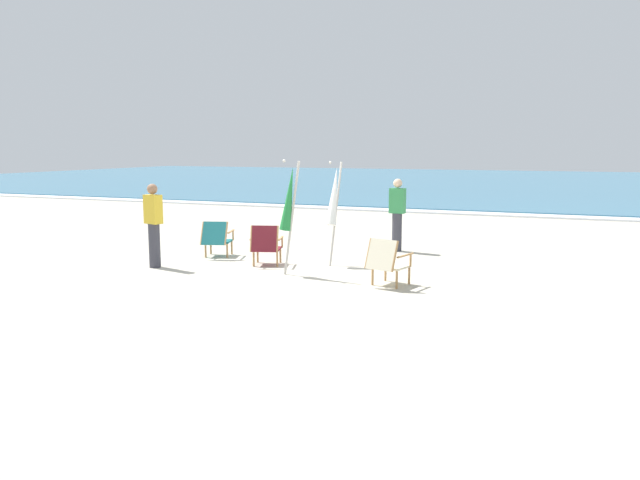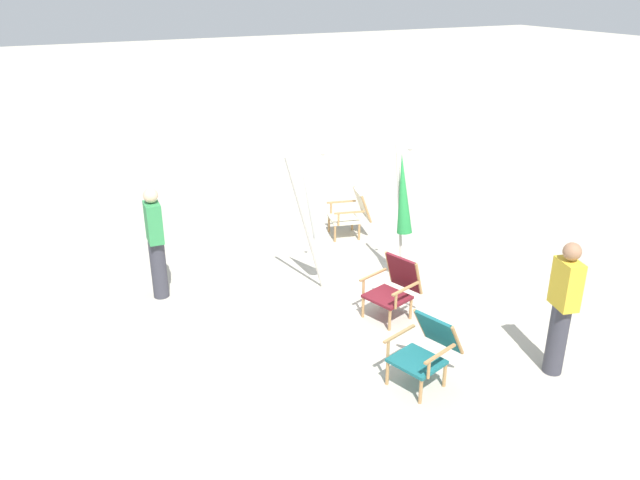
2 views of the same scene
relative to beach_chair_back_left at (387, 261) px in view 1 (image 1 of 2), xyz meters
name	(u,v)px [view 1 (image 1 of 2)]	position (x,y,z in m)	size (l,w,h in m)	color
ground_plane	(296,268)	(-2.08, 0.87, -0.43)	(80.00, 80.00, 0.00)	#B7AF9E
sea	(493,182)	(-2.08, 32.57, -0.38)	(80.00, 40.00, 0.10)	teal
surf_band	(425,211)	(-2.08, 12.27, -0.40)	(80.00, 1.10, 0.06)	white
beach_chair_back_left	(387,261)	(0.00, 0.00, 0.00)	(0.72, 0.80, 0.82)	beige
beach_chair_back_right	(217,238)	(-4.13, 1.34, -0.01)	(0.77, 0.90, 0.78)	#196066
beach_chair_mid_center	(266,244)	(-2.71, 0.86, 0.00)	(0.75, 0.81, 0.82)	maroon
umbrella_furled_green	(289,200)	(-1.92, 0.27, 0.95)	(0.41, 0.25, 2.11)	#B7B2A8
umbrella_furled_white	(334,197)	(-1.54, 1.54, 0.92)	(0.25, 0.64, 2.07)	#B7B2A8
person_near_chairs	(397,214)	(-0.79, 3.57, 0.41)	(0.35, 0.22, 1.63)	#383842
person_by_waterline	(154,225)	(-4.66, -0.08, 0.41)	(0.38, 0.28, 1.63)	#383842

